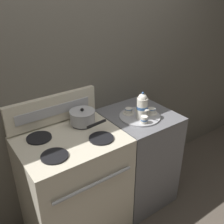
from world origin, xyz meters
name	(u,v)px	position (x,y,z in m)	size (l,w,h in m)	color
ground_plane	(104,210)	(0.00, 0.00, 0.00)	(6.00, 6.00, 0.00)	brown
wall_back	(81,94)	(0.00, 0.33, 1.10)	(6.00, 0.05, 2.20)	#666056
stove	(74,186)	(-0.29, 0.00, 0.47)	(0.78, 0.64, 0.94)	beige
control_panel	(53,110)	(-0.29, 0.28, 1.06)	(0.76, 0.05, 0.23)	beige
side_counter	(137,157)	(0.39, 0.00, 0.46)	(0.56, 0.61, 0.93)	slate
saucepan	(83,117)	(-0.10, 0.13, 0.99)	(0.21, 0.31, 0.13)	#B7B7BC
serving_tray	(140,116)	(0.36, -0.04, 0.93)	(0.35, 0.35, 0.01)	#B2B2B7
teapot	(142,106)	(0.34, -0.08, 1.05)	(0.09, 0.15, 0.24)	white
teacup_left	(140,108)	(0.42, 0.03, 0.97)	(0.10, 0.10, 0.05)	white
teacup_right	(129,111)	(0.30, 0.05, 0.97)	(0.10, 0.10, 0.05)	white
teacup_front	(152,111)	(0.46, -0.07, 0.97)	(0.10, 0.10, 0.05)	white
creamer_jug	(144,120)	(0.30, -0.16, 0.97)	(0.06, 0.06, 0.06)	white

